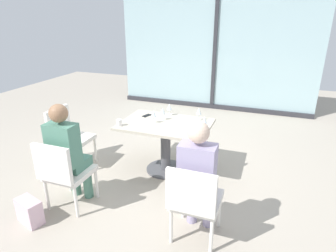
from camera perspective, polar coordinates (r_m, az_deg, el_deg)
name	(u,v)px	position (r m, az deg, el deg)	size (l,w,h in m)	color
ground_plane	(166,170)	(4.27, -0.47, -8.61)	(12.00, 12.00, 0.00)	#A89E8E
window_wall_backdrop	(215,57)	(6.85, 9.20, 13.33)	(4.52, 0.10, 2.70)	#99B7BC
dining_table_main	(166,136)	(4.03, -0.49, -1.97)	(1.23, 0.85, 0.73)	#BCB29E
chair_front_left	(64,171)	(3.45, -19.95, -8.36)	(0.46, 0.50, 0.87)	silver
chair_front_right	(195,199)	(2.82, 5.27, -14.15)	(0.46, 0.50, 0.87)	silver
chair_side_end	(68,134)	(4.46, -19.15, -1.44)	(0.50, 0.46, 0.87)	silver
person_front_left	(68,150)	(3.44, -19.23, -4.59)	(0.34, 0.39, 1.26)	#4C7F6B
person_front_right	(198,175)	(2.80, 6.01, -9.52)	(0.34, 0.39, 1.26)	#9E93B7
wine_glass_0	(199,111)	(4.04, 6.12, 2.89)	(0.07, 0.07, 0.18)	silver
wine_glass_1	(154,114)	(3.92, -2.88, 2.41)	(0.07, 0.07, 0.18)	silver
wine_glass_2	(204,120)	(3.72, 7.21, 1.17)	(0.07, 0.07, 0.18)	silver
wine_glass_3	(163,111)	(4.04, -1.06, 2.98)	(0.07, 0.07, 0.18)	silver
wine_glass_4	(169,107)	(4.21, 0.25, 3.78)	(0.07, 0.07, 0.18)	silver
coffee_cup	(119,123)	(3.90, -9.64, 0.65)	(0.08, 0.08, 0.09)	white
cell_phone_on_table	(147,115)	(4.26, -4.23, 2.09)	(0.07, 0.14, 0.01)	black
handbag_0	(30,211)	(3.58, -25.72, -14.96)	(0.30, 0.16, 0.28)	beige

